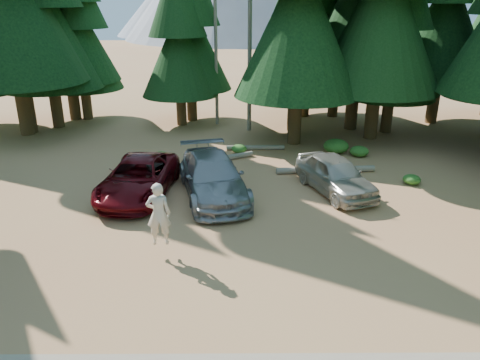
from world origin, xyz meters
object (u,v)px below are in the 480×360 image
(red_pickup, at_px, (138,178))
(silver_minivan_right, at_px, (335,175))
(log_right, at_px, (325,170))
(silver_minivan_center, at_px, (213,177))
(log_left, at_px, (219,159))
(log_mid, at_px, (255,148))
(frisbee_player, at_px, (159,214))

(red_pickup, xyz_separation_m, silver_minivan_right, (8.01, 0.30, 0.01))
(silver_minivan_right, distance_m, log_right, 2.36)
(silver_minivan_center, bearing_deg, red_pickup, 165.32)
(log_left, relative_size, log_mid, 1.20)
(frisbee_player, bearing_deg, silver_minivan_center, -111.53)
(red_pickup, bearing_deg, log_right, 22.43)
(silver_minivan_center, xyz_separation_m, log_right, (5.04, 2.67, -0.68))
(red_pickup, relative_size, log_mid, 1.75)
(log_left, distance_m, log_mid, 2.64)
(log_left, distance_m, log_right, 5.19)
(silver_minivan_center, bearing_deg, frisbee_player, -119.43)
(silver_minivan_center, relative_size, log_right, 1.24)
(log_right, bearing_deg, log_mid, 127.42)
(silver_minivan_right, relative_size, log_right, 0.97)
(red_pickup, relative_size, frisbee_player, 2.67)
(silver_minivan_center, distance_m, log_right, 5.74)
(silver_minivan_center, relative_size, log_mid, 1.85)
(silver_minivan_center, height_order, log_mid, silver_minivan_center)
(red_pickup, relative_size, silver_minivan_center, 0.95)
(frisbee_player, xyz_separation_m, log_left, (1.50, 8.99, -1.30))
(silver_minivan_center, height_order, silver_minivan_right, silver_minivan_center)
(silver_minivan_center, height_order, log_right, silver_minivan_center)
(silver_minivan_right, height_order, frisbee_player, frisbee_player)
(red_pickup, distance_m, log_mid, 7.86)
(red_pickup, distance_m, frisbee_player, 5.12)
(silver_minivan_center, distance_m, frisbee_player, 4.96)
(silver_minivan_right, bearing_deg, log_left, 121.63)
(silver_minivan_center, distance_m, log_mid, 6.50)
(frisbee_player, bearing_deg, log_mid, -112.04)
(silver_minivan_right, height_order, log_mid, silver_minivan_right)
(log_left, bearing_deg, red_pickup, -154.71)
(red_pickup, distance_m, log_left, 5.25)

